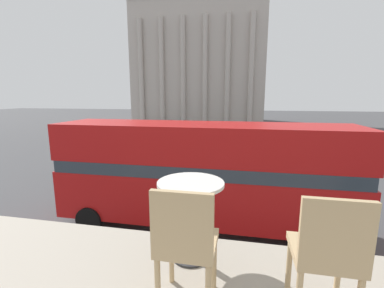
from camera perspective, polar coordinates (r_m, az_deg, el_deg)
The scene contains 11 objects.
double_decker_bus at distance 9.96m, azimuth 2.32°, elevation -6.12°, with size 11.16×2.74×4.17m.
cafe_dining_table at distance 2.37m, azimuth -0.30°, elevation -12.87°, with size 0.60×0.60×0.73m.
cafe_chair_0 at distance 1.85m, azimuth -1.42°, elevation -20.84°, with size 0.40×0.40×0.91m.
cafe_chair_1 at distance 1.94m, azimuth 27.82°, elevation -20.42°, with size 0.40×0.40×0.91m.
plaza_building_left at distance 54.88m, azimuth 2.10°, elevation 16.88°, with size 25.09×16.99×22.69m.
traffic_light_near at distance 12.13m, azimuth 21.22°, elevation -4.80°, with size 0.42×0.24×3.22m.
traffic_light_mid at distance 18.29m, azimuth 14.67°, elevation 0.59°, with size 0.42×0.24×3.25m.
car_black at distance 25.86m, azimuth 4.87°, elevation 0.45°, with size 4.20×1.93×1.35m.
car_white at distance 28.19m, azimuth 29.32°, elevation -0.03°, with size 4.20×1.93×1.35m.
pedestrian_blue at distance 32.51m, azimuth 27.06°, elevation 1.99°, with size 0.32×0.32×1.79m.
pedestrian_olive at distance 16.89m, azimuth -13.67°, elevation -3.95°, with size 0.32×0.32×1.81m.
Camera 1 is at (1.04, -2.49, 5.16)m, focal length 24.00 mm.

